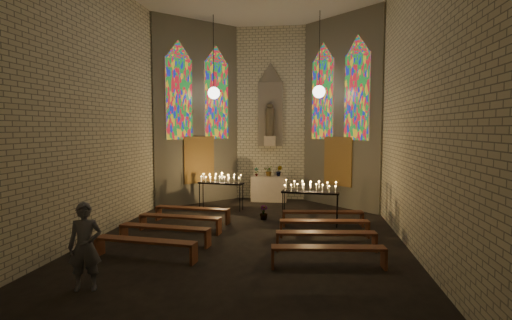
# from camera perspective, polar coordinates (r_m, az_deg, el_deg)

# --- Properties ---
(floor) EXTENTS (12.00, 12.00, 0.00)m
(floor) POSITION_cam_1_polar(r_m,az_deg,el_deg) (10.81, -1.14, -11.11)
(floor) COLOR black
(floor) RESTS_ON ground
(room) EXTENTS (8.22, 12.43, 7.00)m
(room) POSITION_cam_1_polar(r_m,az_deg,el_deg) (13.77, 1.02, 7.89)
(room) COLOR beige
(room) RESTS_ON ground
(altar) EXTENTS (1.40, 0.60, 1.00)m
(altar) POSITION_cam_1_polar(r_m,az_deg,el_deg) (16.00, 1.87, -4.12)
(altar) COLOR beige
(altar) RESTS_ON ground
(flower_vase_left) EXTENTS (0.20, 0.14, 0.35)m
(flower_vase_left) POSITION_cam_1_polar(r_m,az_deg,el_deg) (15.94, 0.05, -1.70)
(flower_vase_left) COLOR #4C723F
(flower_vase_left) RESTS_ON altar
(flower_vase_center) EXTENTS (0.42, 0.38, 0.41)m
(flower_vase_center) POSITION_cam_1_polar(r_m,az_deg,el_deg) (16.00, 1.89, -1.57)
(flower_vase_center) COLOR #4C723F
(flower_vase_center) RESTS_ON altar
(flower_vase_right) EXTENTS (0.27, 0.23, 0.43)m
(flower_vase_right) POSITION_cam_1_polar(r_m,az_deg,el_deg) (15.91, 3.33, -1.58)
(flower_vase_right) COLOR #4C723F
(flower_vase_right) RESTS_ON altar
(aisle_flower_pot) EXTENTS (0.34, 0.34, 0.46)m
(aisle_flower_pot) POSITION_cam_1_polar(r_m,az_deg,el_deg) (12.86, 1.10, -7.51)
(aisle_flower_pot) COLOR #4C723F
(aisle_flower_pot) RESTS_ON ground
(votive_stand_left) EXTENTS (1.69, 0.67, 1.21)m
(votive_stand_left) POSITION_cam_1_polar(r_m,az_deg,el_deg) (14.36, -5.05, -2.96)
(votive_stand_left) COLOR black
(votive_stand_left) RESTS_ON ground
(votive_stand_right) EXTENTS (1.75, 0.59, 1.26)m
(votive_stand_right) POSITION_cam_1_polar(r_m,az_deg,el_deg) (12.14, 7.75, -4.16)
(votive_stand_right) COLOR black
(votive_stand_right) RESTS_ON ground
(pew_left_0) EXTENTS (2.40, 0.60, 0.46)m
(pew_left_0) POSITION_cam_1_polar(r_m,az_deg,el_deg) (12.67, -9.08, -7.08)
(pew_left_0) COLOR brown
(pew_left_0) RESTS_ON ground
(pew_right_0) EXTENTS (2.40, 0.60, 0.46)m
(pew_right_0) POSITION_cam_1_polar(r_m,az_deg,el_deg) (12.15, 9.52, -7.59)
(pew_right_0) COLOR brown
(pew_right_0) RESTS_ON ground
(pew_left_1) EXTENTS (2.40, 0.60, 0.46)m
(pew_left_1) POSITION_cam_1_polar(r_m,az_deg,el_deg) (11.55, -10.82, -8.25)
(pew_left_1) COLOR brown
(pew_left_1) RESTS_ON ground
(pew_right_1) EXTENTS (2.40, 0.60, 0.46)m
(pew_right_1) POSITION_cam_1_polar(r_m,az_deg,el_deg) (10.98, 9.72, -8.91)
(pew_right_1) COLOR brown
(pew_right_1) RESTS_ON ground
(pew_left_2) EXTENTS (2.40, 0.60, 0.46)m
(pew_left_2) POSITION_cam_1_polar(r_m,az_deg,el_deg) (10.46, -12.93, -9.65)
(pew_left_2) COLOR brown
(pew_left_2) RESTS_ON ground
(pew_right_2) EXTENTS (2.40, 0.60, 0.46)m
(pew_right_2) POSITION_cam_1_polar(r_m,az_deg,el_deg) (9.82, 9.96, -10.54)
(pew_right_2) COLOR brown
(pew_right_2) RESTS_ON ground
(pew_left_3) EXTENTS (2.40, 0.60, 0.46)m
(pew_left_3) POSITION_cam_1_polar(r_m,az_deg,el_deg) (9.38, -15.56, -11.36)
(pew_left_3) COLOR brown
(pew_left_3) RESTS_ON ground
(pew_right_3) EXTENTS (2.40, 0.60, 0.46)m
(pew_right_3) POSITION_cam_1_polar(r_m,az_deg,el_deg) (8.67, 10.28, -12.61)
(pew_right_3) COLOR brown
(pew_right_3) RESTS_ON ground
(visitor) EXTENTS (0.66, 0.53, 1.60)m
(visitor) POSITION_cam_1_polar(r_m,az_deg,el_deg) (7.96, -23.23, -11.28)
(visitor) COLOR #53555E
(visitor) RESTS_ON ground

